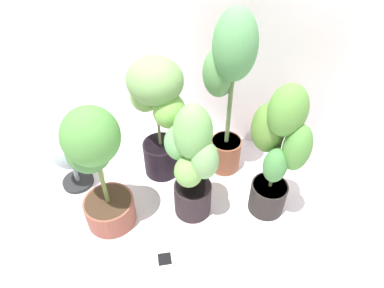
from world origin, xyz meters
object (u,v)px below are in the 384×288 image
potted_plant_back_center (228,81)px  hygrometer_box (165,260)px  potted_plant_front_left (96,163)px  potted_plant_back_left (157,109)px  potted_plant_back_right (278,149)px  floor_fan (71,156)px  potted_plant_center (192,162)px

potted_plant_back_center → hygrometer_box: bearing=-87.2°
hygrometer_box → potted_plant_back_center: bearing=144.8°
potted_plant_back_center → potted_plant_front_left: bearing=-119.2°
potted_plant_back_left → potted_plant_back_right: (0.65, 0.03, -0.02)m
hygrometer_box → potted_plant_back_right: bearing=111.9°
potted_plant_back_center → floor_fan: potted_plant_back_center is taller
potted_plant_front_left → hygrometer_box: potted_plant_front_left is taller
potted_plant_back_right → floor_fan: potted_plant_back_right is taller
potted_plant_back_center → potted_plant_center: size_ratio=1.41×
floor_fan → potted_plant_center: bearing=-71.1°
potted_plant_back_left → potted_plant_back_right: size_ratio=0.96×
potted_plant_front_left → potted_plant_center: 0.45m
potted_plant_front_left → potted_plant_center: (0.37, 0.25, -0.04)m
potted_plant_back_left → potted_plant_back_right: 0.66m
potted_plant_back_center → potted_plant_center: potted_plant_back_center is taller
potted_plant_front_left → floor_fan: size_ratio=2.17×
potted_plant_back_left → potted_plant_back_center: bearing=35.8°
hygrometer_box → potted_plant_front_left: bearing=-139.8°
potted_plant_back_center → floor_fan: size_ratio=2.95×
potted_plant_front_left → hygrometer_box: (0.40, -0.08, -0.40)m
potted_plant_back_right → potted_plant_front_left: bearing=-147.2°
potted_plant_center → potted_plant_back_center: bearing=90.4°
potted_plant_front_left → potted_plant_back_right: 0.85m
potted_plant_back_left → potted_plant_center: size_ratio=1.08×
potted_plant_center → potted_plant_back_right: (0.35, 0.21, 0.07)m
potted_plant_center → hygrometer_box: size_ratio=6.28×
potted_plant_back_center → hygrometer_box: 0.95m
potted_plant_front_left → potted_plant_back_right: bearing=32.8°
floor_fan → potted_plant_front_left: bearing=-101.3°
hygrometer_box → potted_plant_center: bearing=147.6°
potted_plant_back_center → potted_plant_back_right: 0.43m
potted_plant_front_left → floor_fan: bearing=161.7°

